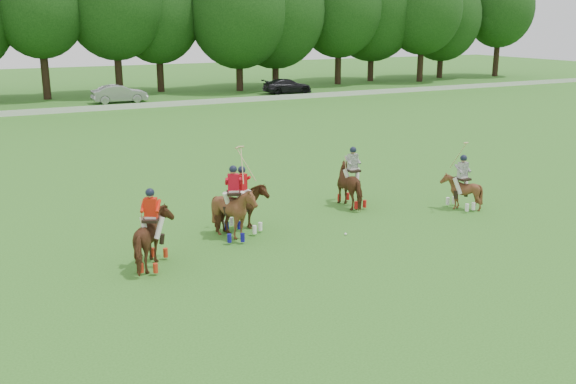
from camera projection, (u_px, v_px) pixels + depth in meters
name	position (u px, v px, depth m)	size (l,w,h in m)	color
ground	(270.00, 289.00, 17.41)	(180.00, 180.00, 0.00)	#31671D
tree_line	(42.00, 6.00, 56.83)	(117.98, 14.32, 14.75)	black
boundary_rail	(64.00, 110.00, 50.14)	(120.00, 0.10, 0.44)	white
car_mid	(119.00, 94.00, 56.19)	(1.65, 4.73, 1.56)	#939398
car_right	(287.00, 86.00, 63.36)	(2.00, 4.92, 1.43)	black
polo_red_a	(153.00, 239.00, 18.73)	(1.79, 2.21, 2.40)	#532916
polo_red_b	(242.00, 209.00, 21.92)	(2.08, 2.03, 2.85)	#532916
polo_red_c	(234.00, 212.00, 21.27)	(1.88, 1.99, 3.02)	#532916
polo_stripe_a	(352.00, 185.00, 24.94)	(1.22, 1.97, 2.36)	#532916
polo_stripe_b	(461.00, 190.00, 24.56)	(1.20, 1.33, 2.67)	#532916
polo_ball	(345.00, 234.00, 21.73)	(0.09, 0.09, 0.09)	white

